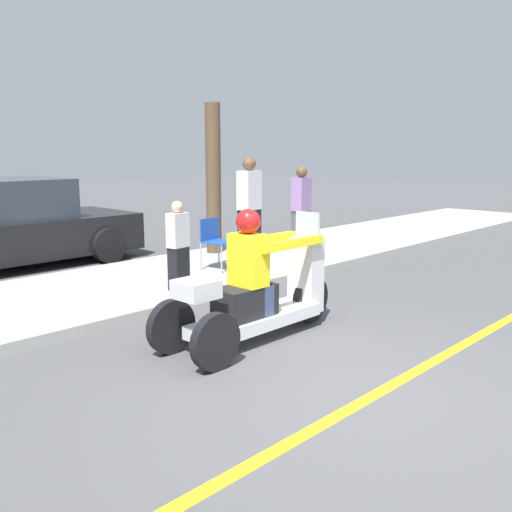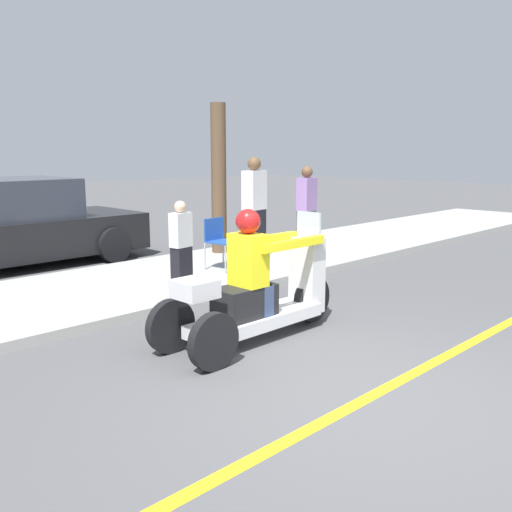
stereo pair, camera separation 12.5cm
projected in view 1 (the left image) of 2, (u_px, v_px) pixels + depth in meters
ground_plane at (371, 397)px, 4.77m from camera, size 60.00×60.00×0.00m
lane_stripe at (395, 383)px, 5.05m from camera, size 24.00×0.12×0.01m
sidewalk_strip at (86, 295)px, 7.88m from camera, size 28.00×2.80×0.12m
motorcycle_trike at (257, 294)px, 6.12m from camera, size 2.39×0.76×1.44m
spectator_far_back at (249, 210)px, 10.10m from camera, size 0.46×0.32×1.78m
spectator_mid_group at (178, 247)px, 7.81m from camera, size 0.32×0.22×1.23m
spectator_by_tree at (301, 211)px, 10.72m from camera, size 0.41×0.29×1.61m
folding_chair_set_back at (215, 238)px, 9.21m from camera, size 0.51×0.51×0.82m
tree_trunk at (213, 179)px, 10.53m from camera, size 0.28×0.28×2.75m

